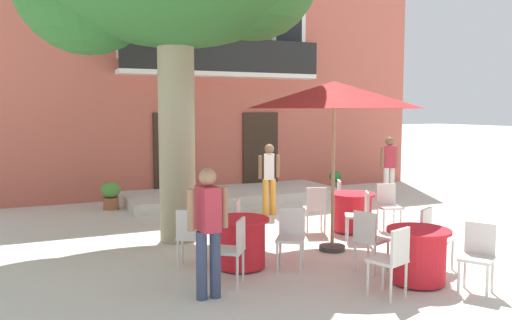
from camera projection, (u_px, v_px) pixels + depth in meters
ground_plane at (319, 229)px, 10.36m from camera, size 120.00×120.00×0.00m
building_facade at (196, 66)px, 16.22m from camera, size 13.00×5.09×7.50m
entrance_step_platform at (233, 195)px, 13.75m from camera, size 5.61×2.22×0.25m
cafe_table_near_tree at (418, 255)px, 7.09m from camera, size 0.86×0.86×0.76m
cafe_chair_near_tree_0 at (369, 237)px, 7.57m from camera, size 0.51×0.51×0.91m
cafe_chair_near_tree_1 at (393, 257)px, 6.52m from camera, size 0.51×0.51×0.91m
cafe_chair_near_tree_2 at (478, 253)px, 6.72m from camera, size 0.55×0.55×0.91m
cafe_chair_near_tree_3 at (433, 234)px, 7.71m from camera, size 0.54×0.54×0.91m
cafe_table_middle at (352, 212)px, 10.11m from camera, size 0.86×0.86×0.76m
cafe_chair_middle_0 at (388, 203)px, 10.27m from camera, size 0.50×0.50×0.91m
cafe_chair_middle_1 at (344, 198)px, 10.85m from camera, size 0.54×0.54×0.91m
cafe_chair_middle_2 at (315, 206)px, 9.96m from camera, size 0.51×0.51×0.91m
cafe_chair_middle_3 at (361, 213)px, 9.35m from camera, size 0.54×0.54×0.91m
cafe_table_front at (241, 242)px, 7.80m from camera, size 0.86×0.86×0.76m
cafe_chair_front_0 at (190, 234)px, 7.74m from camera, size 0.54×0.54×0.91m
cafe_chair_front_1 at (233, 246)px, 7.04m from camera, size 0.56×0.56×0.91m
cafe_chair_front_2 at (291, 234)px, 7.73m from camera, size 0.56×0.56×0.91m
cafe_chair_front_3 at (243, 222)px, 8.53m from camera, size 0.55×0.55×0.91m
cafe_umbrella at (334, 96)px, 8.56m from camera, size 2.90×2.90×2.85m
ground_planter_left at (111, 194)px, 12.39m from camera, size 0.47×0.47×0.66m
ground_planter_right at (335, 180)px, 14.95m from camera, size 0.35×0.35×0.62m
pedestrian_near_entrance at (389, 166)px, 13.22m from camera, size 0.53×0.39×1.70m
pedestrian_mid_plaza at (208, 225)px, 6.47m from camera, size 0.53×0.36×1.66m
pedestrian_by_tree at (269, 175)px, 11.69m from camera, size 0.53×0.40×1.61m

